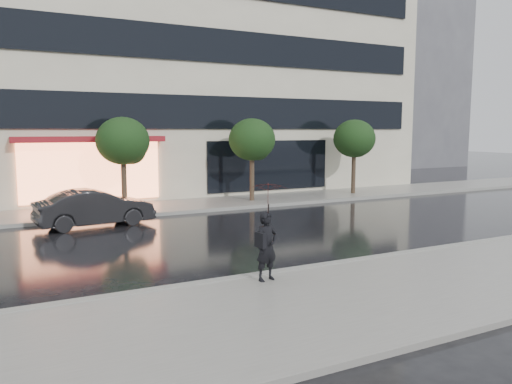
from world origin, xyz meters
TOP-DOWN VIEW (x-y plane):
  - ground at (0.00, 0.00)m, footprint 120.00×120.00m
  - sidewalk_near at (0.00, -3.25)m, footprint 60.00×4.50m
  - sidewalk_far at (0.00, 10.25)m, footprint 60.00×3.50m
  - curb_near at (0.00, -1.00)m, footprint 60.00×0.25m
  - curb_far at (0.00, 8.50)m, footprint 60.00×0.25m
  - office_building at (-0.00, 17.97)m, footprint 30.00×12.76m
  - bg_building_right at (26.00, 28.00)m, footprint 12.00×12.00m
  - tree_mid_west at (-2.94, 10.03)m, footprint 2.20×2.20m
  - tree_mid_east at (3.06, 10.03)m, footprint 2.20×2.20m
  - tree_far_east at (9.06, 10.03)m, footprint 2.20×2.20m
  - parked_car at (-4.64, 7.34)m, footprint 4.23×1.91m
  - pedestrian_with_umbrella at (-2.36, -1.49)m, footprint 1.06×1.07m

SIDE VIEW (x-z plane):
  - ground at x=0.00m, z-range 0.00..0.00m
  - sidewalk_near at x=0.00m, z-range 0.00..0.12m
  - sidewalk_far at x=0.00m, z-range 0.00..0.12m
  - curb_near at x=0.00m, z-range 0.00..0.14m
  - curb_far at x=0.00m, z-range 0.00..0.14m
  - parked_car at x=-4.64m, z-range 0.00..1.35m
  - pedestrian_with_umbrella at x=-2.36m, z-range 0.47..2.67m
  - tree_mid_west at x=-2.94m, z-range 0.93..4.92m
  - tree_mid_east at x=3.06m, z-range 0.93..4.92m
  - tree_far_east at x=9.06m, z-range 0.93..4.92m
  - bg_building_right at x=26.00m, z-range 0.00..16.00m
  - office_building at x=0.00m, z-range 0.00..18.00m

